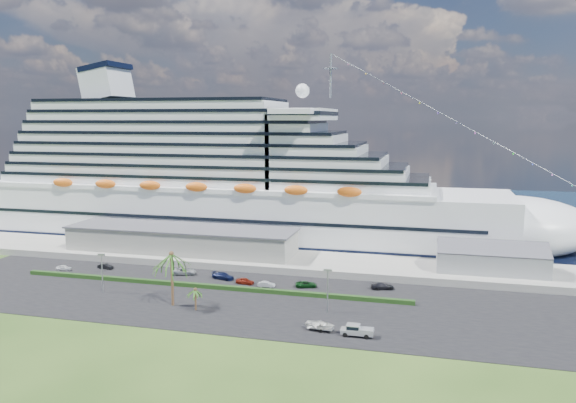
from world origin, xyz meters
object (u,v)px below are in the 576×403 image
(cruise_ship, at_px, (226,185))
(boat_trailer, at_px, (320,325))
(parked_car_3, at_px, (223,276))
(pickup_truck, at_px, (357,330))

(cruise_ship, xyz_separation_m, boat_trailer, (42.06, -65.87, -15.47))
(parked_car_3, bearing_deg, cruise_ship, 33.63)
(boat_trailer, bearing_deg, cruise_ship, 122.56)
(parked_car_3, relative_size, pickup_truck, 0.96)
(cruise_ship, height_order, boat_trailer, cruise_ship)
(cruise_ship, bearing_deg, pickup_truck, -53.96)
(parked_car_3, distance_m, boat_trailer, 37.24)
(boat_trailer, bearing_deg, pickup_truck, -6.89)
(cruise_ship, distance_m, boat_trailer, 79.67)
(parked_car_3, relative_size, boat_trailer, 0.90)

